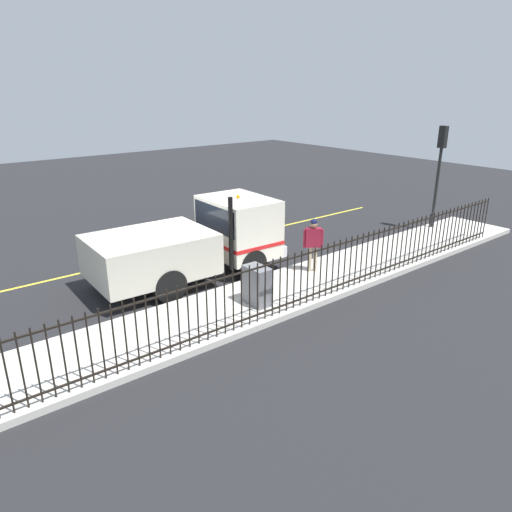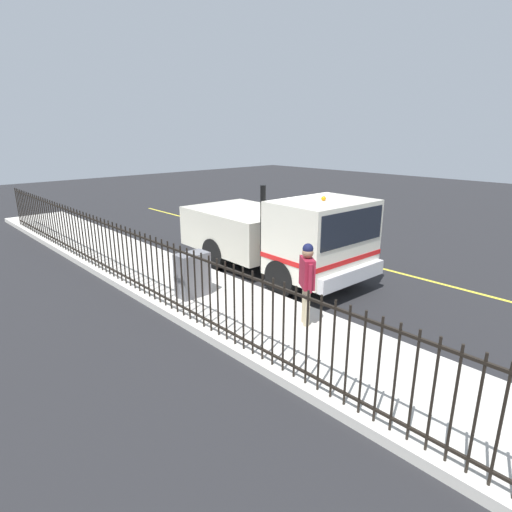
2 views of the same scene
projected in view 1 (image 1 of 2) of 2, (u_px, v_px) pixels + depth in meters
ground_plane at (177, 276)px, 15.19m from camera, size 57.87×57.87×0.00m
sidewalk_slab at (235, 308)px, 12.82m from camera, size 2.56×26.30×0.17m
lane_marking at (146, 258)px, 16.79m from camera, size 0.12×23.67×0.01m
work_truck at (201, 238)px, 14.79m from camera, size 2.72×6.05×2.71m
worker_standing at (313, 239)px, 14.82m from camera, size 0.46×0.53×1.72m
iron_fence at (261, 291)px, 11.71m from camera, size 0.04×22.39×1.57m
traffic_light_near at (440, 157)px, 18.93m from camera, size 0.32×0.25×4.10m
utility_cabinet at (257, 285)px, 12.72m from camera, size 0.77×0.47×1.06m
traffic_cone at (114, 261)px, 15.50m from camera, size 0.50×0.50×0.71m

